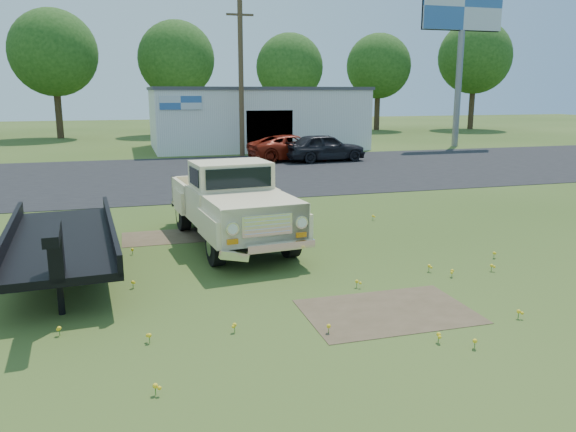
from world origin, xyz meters
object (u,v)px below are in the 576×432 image
object	(u,v)px
billboard	(462,22)
flatbed_trailer	(61,234)
red_pickup	(293,148)
dark_sedan	(325,148)
vintage_pickup_truck	(231,202)

from	to	relation	value
billboard	flatbed_trailer	world-z (taller)	billboard
billboard	red_pickup	xyz separation A→B (m)	(-13.61, -4.86, -7.82)
flatbed_trailer	red_pickup	xyz separation A→B (m)	(10.68, 18.22, -0.16)
billboard	flatbed_trailer	bearing A→B (deg)	-136.46
billboard	red_pickup	distance (m)	16.43
flatbed_trailer	dark_sedan	bearing A→B (deg)	50.67
vintage_pickup_truck	dark_sedan	world-z (taller)	vintage_pickup_truck
billboard	dark_sedan	distance (m)	15.51
vintage_pickup_truck	flatbed_trailer	world-z (taller)	vintage_pickup_truck
flatbed_trailer	dark_sedan	world-z (taller)	flatbed_trailer
flatbed_trailer	dark_sedan	distance (m)	21.10
billboard	vintage_pickup_truck	xyz separation A→B (m)	(-20.31, -21.55, -7.47)
vintage_pickup_truck	red_pickup	xyz separation A→B (m)	(6.69, 16.69, -0.35)
vintage_pickup_truck	dark_sedan	bearing A→B (deg)	56.58
vintage_pickup_truck	flatbed_trailer	distance (m)	4.28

